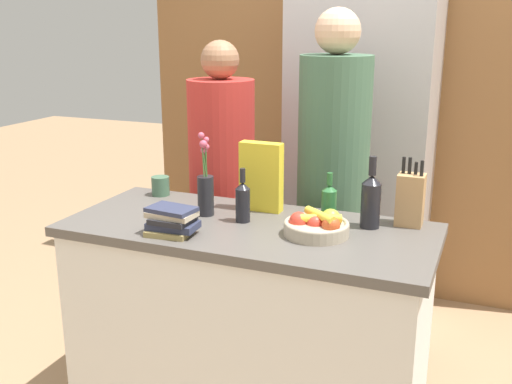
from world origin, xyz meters
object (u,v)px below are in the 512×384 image
Objects in this scene: cereal_box at (261,177)px; coffee_mug at (161,186)px; flower_vase at (205,189)px; bottle_oil at (371,200)px; person_in_blue at (333,176)px; fruit_bowl at (317,226)px; refrigerator at (362,150)px; bottle_vinegar at (243,201)px; person_at_sink at (222,182)px; knife_block at (410,199)px; book_stack at (172,221)px; bottle_wine at (329,201)px.

cereal_box is 0.55m from coffee_mug.
flower_vase is 1.23× the size of bottle_oil.
cereal_box is 0.17× the size of person_in_blue.
refrigerator is at bearing 95.13° from fruit_bowl.
bottle_vinegar is at bearing -93.97° from cereal_box.
flower_vase is 0.22× the size of person_at_sink.
bottle_vinegar reaches higher than coffee_mug.
refrigerator is 1.14m from knife_block.
refrigerator is 0.72m from person_in_blue.
refrigerator is 1.58m from book_stack.
coffee_mug is (-0.74, -1.06, -0.03)m from refrigerator.
coffee_mug is at bearing 125.21° from book_stack.
person_in_blue is at bearing 4.44° from person_at_sink.
person_in_blue is (-0.10, 0.60, 0.05)m from fruit_bowl.
person_at_sink is (-1.01, 0.35, -0.12)m from knife_block.
knife_block is 0.96× the size of bottle_oil.
cereal_box is 0.56m from person_at_sink.
person_at_sink is at bearing 101.58° from book_stack.
bottle_vinegar is at bearing 172.79° from fruit_bowl.
knife_block reaches higher than book_stack.
bottle_vinegar is 0.13× the size of person_in_blue.
flower_vase is 0.68m from person_in_blue.
book_stack is at bearing -116.22° from cereal_box.
bottle_oil is (0.70, 0.37, 0.06)m from book_stack.
bottle_wine is at bearing -24.72° from person_at_sink.
person_at_sink is at bearing 160.65° from person_in_blue.
fruit_bowl is (0.12, -1.32, -0.03)m from refrigerator.
bottle_oil reaches higher than coffee_mug.
refrigerator reaches higher than cereal_box.
cereal_box reaches higher than knife_block.
flower_vase is (-0.40, -1.25, 0.04)m from refrigerator.
person_in_blue is (0.22, 0.38, -0.07)m from cereal_box.
bottle_vinegar is 0.68m from person_at_sink.
refrigerator reaches higher than fruit_bowl.
flower_vase is 0.58m from person_at_sink.
cereal_box is at bearing 86.03° from bottle_vinegar.
fruit_bowl is at bearing -7.21° from bottle_vinegar.
person_at_sink reaches higher than fruit_bowl.
bottle_oil is at bearing -148.24° from knife_block.
bottle_wine is (-0.01, 0.21, 0.04)m from fruit_bowl.
cereal_box reaches higher than bottle_oil.
flower_vase reaches higher than fruit_bowl.
person_in_blue is at bearing -88.61° from refrigerator.
flower_vase is at bearing -29.90° from coffee_mug.
person_in_blue is (0.23, 0.55, -0.00)m from bottle_vinegar.
fruit_bowl is 1.27× the size of bottle_wine.
bottle_oil is (0.49, -0.05, -0.04)m from cereal_box.
flower_vase is 0.70m from bottle_oil.
bottle_wine is at bearing -95.58° from person_in_blue.
person_at_sink is (-0.36, 0.56, -0.10)m from bottle_vinegar.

